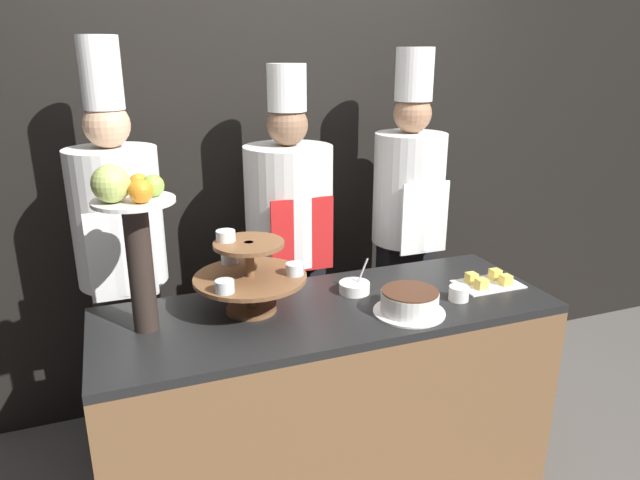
% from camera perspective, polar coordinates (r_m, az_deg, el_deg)
% --- Properties ---
extents(wall_back, '(10.00, 0.06, 2.80)m').
position_cam_1_polar(wall_back, '(3.05, -5.90, 9.45)').
color(wall_back, black).
rests_on(wall_back, ground_plane).
extents(buffet_counter, '(1.83, 0.65, 0.89)m').
position_cam_1_polar(buffet_counter, '(2.52, 0.83, -15.93)').
color(buffet_counter, brown).
rests_on(buffet_counter, ground_plane).
extents(tiered_stand, '(0.44, 0.44, 0.33)m').
position_cam_1_polar(tiered_stand, '(2.21, -7.09, -3.23)').
color(tiered_stand, brown).
rests_on(tiered_stand, buffet_counter).
extents(fruit_pedestal, '(0.28, 0.28, 0.62)m').
position_cam_1_polar(fruit_pedestal, '(2.07, -18.36, 1.73)').
color(fruit_pedestal, '#2D231E').
rests_on(fruit_pedestal, buffet_counter).
extents(cake_round, '(0.28, 0.28, 0.09)m').
position_cam_1_polar(cake_round, '(2.25, 8.94, -6.17)').
color(cake_round, white).
rests_on(cake_round, buffet_counter).
extents(cup_white, '(0.08, 0.08, 0.06)m').
position_cam_1_polar(cup_white, '(2.41, 13.71, -5.21)').
color(cup_white, white).
rests_on(cup_white, buffet_counter).
extents(cake_square_tray, '(0.28, 0.18, 0.05)m').
position_cam_1_polar(cake_square_tray, '(2.60, 16.47, -3.98)').
color(cake_square_tray, white).
rests_on(cake_square_tray, buffet_counter).
extents(serving_bowl_far, '(0.13, 0.13, 0.15)m').
position_cam_1_polar(serving_bowl_far, '(2.42, 3.47, -4.75)').
color(serving_bowl_far, white).
rests_on(serving_bowl_far, buffet_counter).
extents(chef_left, '(0.38, 0.38, 1.93)m').
position_cam_1_polar(chef_left, '(2.66, -19.24, -1.10)').
color(chef_left, '#38332D').
rests_on(chef_left, ground_plane).
extents(chef_center_left, '(0.42, 0.42, 1.82)m').
position_cam_1_polar(chef_center_left, '(2.78, -3.06, 0.01)').
color(chef_center_left, black).
rests_on(chef_center_left, ground_plane).
extents(chef_center_right, '(0.36, 0.36, 1.89)m').
position_cam_1_polar(chef_center_right, '(3.02, 8.73, 2.21)').
color(chef_center_right, black).
rests_on(chef_center_right, ground_plane).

